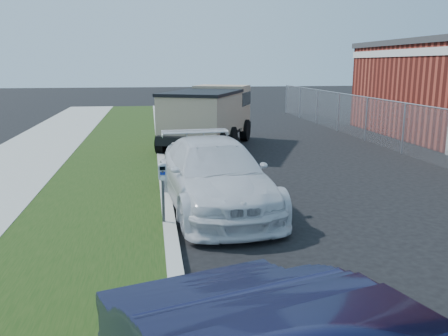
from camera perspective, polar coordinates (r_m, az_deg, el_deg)
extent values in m
plane|color=black|center=(9.60, 9.27, -6.84)|extent=(120.00, 120.00, 0.00)
cube|color=gray|center=(11.04, -6.98, -3.80)|extent=(0.25, 50.00, 0.15)
cube|color=black|center=(11.12, -15.26, -4.09)|extent=(3.00, 50.00, 0.13)
plane|color=slate|center=(18.09, 20.78, 4.47)|extent=(0.00, 30.00, 30.00)
cylinder|color=#9499A1|center=(18.00, 21.00, 7.31)|extent=(0.04, 30.00, 0.04)
cylinder|color=#9499A1|center=(18.09, 20.78, 4.47)|extent=(0.06, 0.06, 1.80)
cylinder|color=#9499A1|center=(20.74, 16.74, 5.66)|extent=(0.06, 0.06, 1.80)
cylinder|color=#9499A1|center=(23.47, 13.61, 6.56)|extent=(0.06, 0.06, 1.80)
cylinder|color=#9499A1|center=(26.25, 11.14, 7.25)|extent=(0.06, 0.06, 1.80)
cylinder|color=#9499A1|center=(29.08, 9.13, 7.80)|extent=(0.06, 0.06, 1.80)
cylinder|color=#9499A1|center=(31.95, 7.48, 8.24)|extent=(0.06, 0.06, 1.80)
cube|color=silver|center=(19.58, 23.81, 12.71)|extent=(0.06, 14.00, 0.30)
cylinder|color=#3F4247|center=(9.20, -7.32, -4.05)|extent=(0.06, 0.06, 0.87)
cube|color=gray|center=(9.05, -7.42, -0.51)|extent=(0.16, 0.11, 0.26)
ellipsoid|color=gray|center=(9.02, -7.44, 0.30)|extent=(0.17, 0.11, 0.10)
cube|color=black|center=(8.98, -7.41, -0.05)|extent=(0.10, 0.01, 0.07)
cube|color=#0D2395|center=(9.00, -7.39, -0.64)|extent=(0.10, 0.01, 0.06)
cylinder|color=silver|center=(9.02, -7.38, -1.23)|extent=(0.10, 0.01, 0.10)
cube|color=#3F4247|center=(8.99, -7.40, -0.48)|extent=(0.03, 0.01, 0.04)
imported|color=silver|center=(10.47, -1.10, -0.81)|extent=(2.53, 5.30, 1.49)
cube|color=black|center=(18.19, -1.93, 4.50)|extent=(4.08, 6.03, 0.31)
cube|color=tan|center=(20.07, -0.26, 7.36)|extent=(2.57, 2.31, 1.79)
cube|color=black|center=(20.05, -0.26, 8.38)|extent=(2.60, 2.34, 0.54)
cube|color=tan|center=(17.42, -2.62, 6.59)|extent=(3.46, 4.29, 1.43)
cube|color=black|center=(17.37, -2.64, 9.03)|extent=(3.58, 4.41, 0.11)
cube|color=black|center=(20.97, 0.34, 5.37)|extent=(2.02, 0.98, 0.27)
cylinder|color=black|center=(20.38, -3.12, 4.77)|extent=(0.62, 0.93, 0.89)
cylinder|color=black|center=(19.85, 2.55, 4.57)|extent=(0.62, 0.93, 0.89)
cylinder|color=black|center=(18.12, -5.45, 3.78)|extent=(0.62, 0.93, 0.89)
cylinder|color=black|center=(17.53, 0.89, 3.55)|extent=(0.62, 0.93, 0.89)
cylinder|color=black|center=(16.64, -7.34, 2.97)|extent=(0.62, 0.93, 0.89)
cylinder|color=black|center=(15.99, -0.49, 2.69)|extent=(0.62, 0.93, 0.89)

